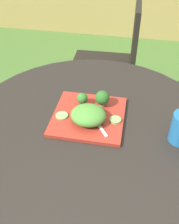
# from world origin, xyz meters

# --- Properties ---
(ground_plane) EXTENTS (12.00, 12.00, 0.00)m
(ground_plane) POSITION_xyz_m (0.00, 0.00, 0.00)
(ground_plane) COLOR #4C7533
(patio_table) EXTENTS (0.98, 0.98, 0.71)m
(patio_table) POSITION_xyz_m (0.00, 0.00, 0.48)
(patio_table) COLOR #28231E
(patio_table) RESTS_ON ground_plane
(patio_chair) EXTENTS (0.45, 0.45, 0.90)m
(patio_chair) POSITION_xyz_m (0.01, 0.88, 0.53)
(patio_chair) COLOR black
(patio_chair) RESTS_ON ground_plane
(salad_plate) EXTENTS (0.27, 0.27, 0.01)m
(salad_plate) POSITION_xyz_m (-0.01, 0.03, 0.72)
(salad_plate) COLOR #AD3323
(salad_plate) RESTS_ON patio_table
(fork) EXTENTS (0.10, 0.14, 0.00)m
(fork) POSITION_xyz_m (0.02, -0.00, 0.73)
(fork) COLOR silver
(fork) RESTS_ON salad_plate
(lettuce_mound) EXTENTS (0.13, 0.12, 0.06)m
(lettuce_mound) POSITION_xyz_m (-0.01, -0.01, 0.76)
(lettuce_mound) COLOR #519338
(lettuce_mound) RESTS_ON salad_plate
(broccoli_floret_0) EXTENTS (0.04, 0.04, 0.05)m
(broccoli_floret_0) POSITION_xyz_m (-0.05, 0.09, 0.76)
(broccoli_floret_0) COLOR #99B770
(broccoli_floret_0) RESTS_ON salad_plate
(broccoli_floret_1) EXTENTS (0.06, 0.06, 0.07)m
(broccoli_floret_1) POSITION_xyz_m (0.03, 0.09, 0.76)
(broccoli_floret_1) COLOR #99B770
(broccoli_floret_1) RESTS_ON salad_plate
(cucumber_slice_0) EXTENTS (0.04, 0.04, 0.01)m
(cucumber_slice_0) POSITION_xyz_m (0.09, 0.01, 0.73)
(cucumber_slice_0) COLOR #8EB766
(cucumber_slice_0) RESTS_ON salad_plate
(cucumber_slice_1) EXTENTS (0.05, 0.05, 0.01)m
(cucumber_slice_1) POSITION_xyz_m (-0.11, -0.00, 0.73)
(cucumber_slice_1) COLOR #8EB766
(cucumber_slice_1) RESTS_ON salad_plate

